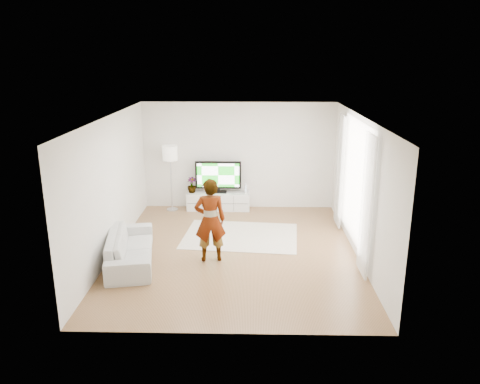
{
  "coord_description": "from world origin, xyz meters",
  "views": [
    {
      "loc": [
        0.32,
        -9.02,
        3.96
      ],
      "look_at": [
        0.1,
        0.4,
        1.18
      ],
      "focal_mm": 35.0,
      "sensor_mm": 36.0,
      "label": 1
    }
  ],
  "objects_px": {
    "media_console": "(218,201)",
    "rug": "(241,236)",
    "television": "(218,176)",
    "sofa": "(130,248)",
    "player": "(210,220)",
    "floor_lamp": "(170,156)"
  },
  "relations": [
    {
      "from": "rug",
      "to": "sofa",
      "type": "bearing_deg",
      "value": -146.26
    },
    {
      "from": "television",
      "to": "player",
      "type": "relative_size",
      "value": 0.72
    },
    {
      "from": "media_console",
      "to": "television",
      "type": "relative_size",
      "value": 1.37
    },
    {
      "from": "media_console",
      "to": "rug",
      "type": "height_order",
      "value": "media_console"
    },
    {
      "from": "media_console",
      "to": "sofa",
      "type": "distance_m",
      "value": 3.66
    },
    {
      "from": "media_console",
      "to": "sofa",
      "type": "xyz_separation_m",
      "value": [
        -1.51,
        -3.33,
        0.08
      ]
    },
    {
      "from": "player",
      "to": "sofa",
      "type": "height_order",
      "value": "player"
    },
    {
      "from": "media_console",
      "to": "player",
      "type": "bearing_deg",
      "value": -88.89
    },
    {
      "from": "player",
      "to": "sofa",
      "type": "distance_m",
      "value": 1.67
    },
    {
      "from": "player",
      "to": "media_console",
      "type": "bearing_deg",
      "value": -98.13
    },
    {
      "from": "media_console",
      "to": "floor_lamp",
      "type": "bearing_deg",
      "value": -176.97
    },
    {
      "from": "floor_lamp",
      "to": "television",
      "type": "bearing_deg",
      "value": 4.32
    },
    {
      "from": "sofa",
      "to": "media_console",
      "type": "bearing_deg",
      "value": -35.33
    },
    {
      "from": "media_console",
      "to": "sofa",
      "type": "bearing_deg",
      "value": -114.4
    },
    {
      "from": "television",
      "to": "sofa",
      "type": "bearing_deg",
      "value": -114.22
    },
    {
      "from": "television",
      "to": "sofa",
      "type": "xyz_separation_m",
      "value": [
        -1.51,
        -3.36,
        -0.61
      ]
    },
    {
      "from": "television",
      "to": "sofa",
      "type": "height_order",
      "value": "television"
    },
    {
      "from": "rug",
      "to": "player",
      "type": "xyz_separation_m",
      "value": [
        -0.57,
        -1.3,
        0.84
      ]
    },
    {
      "from": "media_console",
      "to": "television",
      "type": "bearing_deg",
      "value": 90.0
    },
    {
      "from": "rug",
      "to": "player",
      "type": "bearing_deg",
      "value": -113.53
    },
    {
      "from": "television",
      "to": "floor_lamp",
      "type": "distance_m",
      "value": 1.34
    },
    {
      "from": "television",
      "to": "sofa",
      "type": "distance_m",
      "value": 3.74
    }
  ]
}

